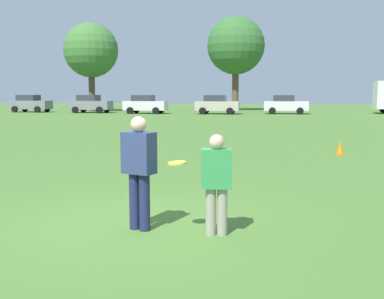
# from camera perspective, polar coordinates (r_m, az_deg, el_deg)

# --- Properties ---
(ground_plane) EXTENTS (162.84, 162.84, 0.00)m
(ground_plane) POSITION_cam_1_polar(r_m,az_deg,el_deg) (7.51, -6.92, -9.01)
(ground_plane) COLOR #47702D
(player_thrower) EXTENTS (0.54, 0.42, 1.71)m
(player_thrower) POSITION_cam_1_polar(r_m,az_deg,el_deg) (6.99, -6.49, -2.08)
(player_thrower) COLOR #1E234C
(player_thrower) RESTS_ON ground
(player_defender) EXTENTS (0.45, 0.29, 1.47)m
(player_defender) POSITION_cam_1_polar(r_m,az_deg,el_deg) (6.72, 3.03, -3.64)
(player_defender) COLOR gray
(player_defender) RESTS_ON ground
(frisbee) EXTENTS (0.27, 0.27, 0.05)m
(frisbee) POSITION_cam_1_polar(r_m,az_deg,el_deg) (6.73, -1.85, -1.64)
(frisbee) COLOR yellow
(traffic_cone) EXTENTS (0.32, 0.32, 0.48)m
(traffic_cone) POSITION_cam_1_polar(r_m,az_deg,el_deg) (16.25, 17.65, 0.17)
(traffic_cone) COLOR #D8590C
(traffic_cone) RESTS_ON ground
(parked_car_near_left) EXTENTS (4.27, 2.35, 1.82)m
(parked_car_near_left) POSITION_cam_1_polar(r_m,az_deg,el_deg) (52.63, -19.16, 5.35)
(parked_car_near_left) COLOR slate
(parked_car_near_left) RESTS_ON ground
(parked_car_mid_left) EXTENTS (4.27, 2.35, 1.82)m
(parked_car_mid_left) POSITION_cam_1_polar(r_m,az_deg,el_deg) (49.27, -12.30, 5.49)
(parked_car_mid_left) COLOR slate
(parked_car_mid_left) RESTS_ON ground
(parked_car_center) EXTENTS (4.27, 2.35, 1.82)m
(parked_car_center) POSITION_cam_1_polar(r_m,az_deg,el_deg) (46.48, -5.75, 5.53)
(parked_car_center) COLOR silver
(parked_car_center) RESTS_ON ground
(parked_car_mid_right) EXTENTS (4.27, 2.35, 1.82)m
(parked_car_mid_right) POSITION_cam_1_polar(r_m,az_deg,el_deg) (45.35, 3.08, 5.52)
(parked_car_mid_right) COLOR #B7AD99
(parked_car_mid_right) RESTS_ON ground
(parked_car_near_right) EXTENTS (4.27, 2.35, 1.82)m
(parked_car_near_right) POSITION_cam_1_polar(r_m,az_deg,el_deg) (46.39, 11.38, 5.43)
(parked_car_near_right) COLOR silver
(parked_car_near_right) RESTS_ON ground
(tree_west_oak) EXTENTS (5.93, 5.93, 9.63)m
(tree_west_oak) POSITION_cam_1_polar(r_m,az_deg,el_deg) (53.17, -12.25, 11.74)
(tree_west_oak) COLOR brown
(tree_west_oak) RESTS_ON ground
(tree_west_maple) EXTENTS (6.61, 6.61, 10.74)m
(tree_west_maple) POSITION_cam_1_polar(r_m,az_deg,el_deg) (54.98, 5.37, 12.50)
(tree_west_maple) COLOR brown
(tree_west_maple) RESTS_ON ground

